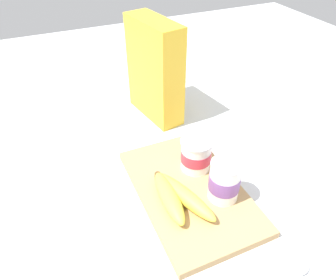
% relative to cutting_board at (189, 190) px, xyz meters
% --- Properties ---
extents(ground_plane, '(2.40, 2.40, 0.00)m').
position_rel_cutting_board_xyz_m(ground_plane, '(0.00, 0.00, -0.01)').
color(ground_plane, silver).
extents(cutting_board, '(0.36, 0.22, 0.02)m').
position_rel_cutting_board_xyz_m(cutting_board, '(0.00, 0.00, 0.00)').
color(cutting_board, tan).
rests_on(cutting_board, ground_plane).
extents(cereal_box, '(0.20, 0.11, 0.29)m').
position_rel_cutting_board_xyz_m(cereal_box, '(-0.34, 0.06, 0.13)').
color(cereal_box, yellow).
rests_on(cereal_box, ground_plane).
extents(yogurt_cup_front, '(0.08, 0.08, 0.08)m').
position_rel_cutting_board_xyz_m(yogurt_cup_front, '(-0.05, 0.04, 0.05)').
color(yogurt_cup_front, white).
rests_on(yogurt_cup_front, cutting_board).
extents(yogurt_cup_back, '(0.07, 0.07, 0.09)m').
position_rel_cutting_board_xyz_m(yogurt_cup_back, '(0.05, 0.05, 0.06)').
color(yogurt_cup_back, white).
rests_on(yogurt_cup_back, cutting_board).
extents(banana_bunch, '(0.18, 0.10, 0.04)m').
position_rel_cutting_board_xyz_m(banana_bunch, '(0.03, -0.04, 0.03)').
color(banana_bunch, yellow).
rests_on(banana_bunch, cutting_board).
extents(spoon, '(0.07, 0.13, 0.01)m').
position_rel_cutting_board_xyz_m(spoon, '(0.26, 0.08, -0.00)').
color(spoon, silver).
rests_on(spoon, ground_plane).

